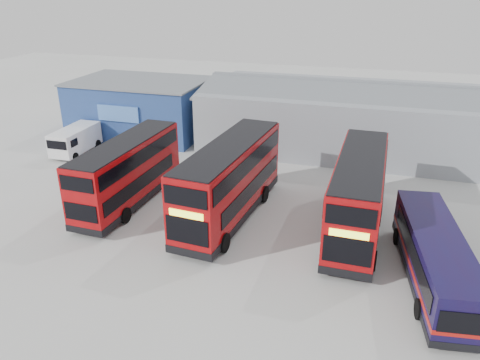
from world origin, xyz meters
TOP-DOWN VIEW (x-y plane):
  - ground_plane at (0.00, 0.00)m, footprint 120.00×120.00m
  - office_block at (-14.00, 17.99)m, footprint 12.30×8.32m
  - maintenance_shed at (8.00, 20.00)m, footprint 30.50×12.00m
  - double_decker_left at (-7.54, 3.89)m, footprint 2.88×10.34m
  - double_decker_centre at (-0.53, 3.89)m, footprint 3.70×11.56m
  - double_decker_right at (7.14, 4.24)m, footprint 2.96×11.07m
  - single_decker_blue at (11.14, 0.09)m, footprint 3.69×10.27m
  - panel_van at (-16.76, 11.21)m, footprint 2.22×5.08m

SIDE VIEW (x-z plane):
  - ground_plane at x=0.00m, z-range 0.00..0.00m
  - panel_van at x=-16.76m, z-range 0.13..2.34m
  - single_decker_blue at x=11.14m, z-range -0.01..2.72m
  - double_decker_left at x=-7.54m, z-range -0.01..4.32m
  - double_decker_right at x=7.14m, z-range -0.01..4.65m
  - double_decker_centre at x=-0.53m, z-range -0.01..4.80m
  - office_block at x=-14.00m, z-range 0.02..5.14m
  - maintenance_shed at x=8.00m, z-range -0.34..5.55m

